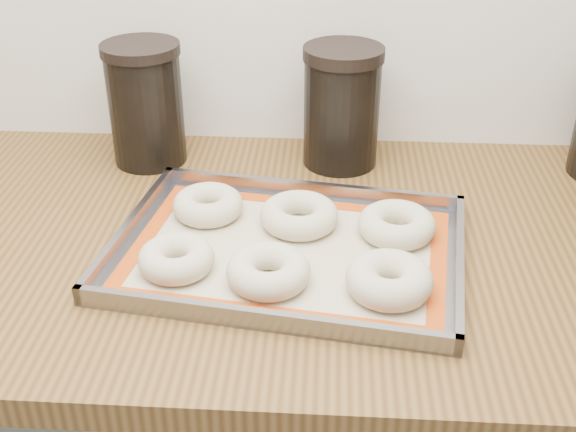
# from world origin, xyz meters

# --- Properties ---
(countertop) EXTENTS (3.06, 0.68, 0.04)m
(countertop) POSITION_xyz_m (0.00, 1.68, 0.88)
(countertop) COLOR brown
(countertop) RESTS_ON cabinet
(baking_tray) EXTENTS (0.50, 0.39, 0.03)m
(baking_tray) POSITION_xyz_m (-0.17, 1.62, 0.91)
(baking_tray) COLOR gray
(baking_tray) RESTS_ON countertop
(baking_mat) EXTENTS (0.46, 0.35, 0.00)m
(baking_mat) POSITION_xyz_m (-0.17, 1.62, 0.90)
(baking_mat) COLOR #C6B793
(baking_mat) RESTS_ON baking_tray
(bagel_front_left) EXTENTS (0.13, 0.13, 0.04)m
(bagel_front_left) POSITION_xyz_m (-0.31, 1.57, 0.92)
(bagel_front_left) COLOR beige
(bagel_front_left) RESTS_ON baking_mat
(bagel_front_mid) EXTENTS (0.12, 0.12, 0.04)m
(bagel_front_mid) POSITION_xyz_m (-0.19, 1.55, 0.92)
(bagel_front_mid) COLOR beige
(bagel_front_mid) RESTS_ON baking_mat
(bagel_front_right) EXTENTS (0.13, 0.13, 0.04)m
(bagel_front_right) POSITION_xyz_m (-0.04, 1.54, 0.92)
(bagel_front_right) COLOR beige
(bagel_front_right) RESTS_ON baking_mat
(bagel_back_left) EXTENTS (0.11, 0.11, 0.04)m
(bagel_back_left) POSITION_xyz_m (-0.29, 1.71, 0.92)
(bagel_back_left) COLOR beige
(bagel_back_left) RESTS_ON baking_mat
(bagel_back_mid) EXTENTS (0.14, 0.14, 0.04)m
(bagel_back_mid) POSITION_xyz_m (-0.16, 1.69, 0.92)
(bagel_back_mid) COLOR beige
(bagel_back_mid) RESTS_ON baking_mat
(bagel_back_right) EXTENTS (0.14, 0.14, 0.04)m
(bagel_back_right) POSITION_xyz_m (-0.02, 1.67, 0.92)
(bagel_back_right) COLOR beige
(bagel_back_right) RESTS_ON baking_mat
(canister_left) EXTENTS (0.13, 0.13, 0.20)m
(canister_left) POSITION_xyz_m (-0.42, 1.90, 1.00)
(canister_left) COLOR black
(canister_left) RESTS_ON countertop
(canister_mid) EXTENTS (0.13, 0.13, 0.20)m
(canister_mid) POSITION_xyz_m (-0.10, 1.91, 1.00)
(canister_mid) COLOR black
(canister_mid) RESTS_ON countertop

